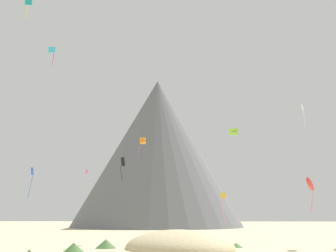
# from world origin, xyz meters

# --- Properties ---
(dune_foreground_left) EXTENTS (16.92, 18.09, 4.19)m
(dune_foreground_left) POSITION_xyz_m (2.58, 18.58, 0.00)
(dune_foreground_left) COLOR #C6B284
(dune_foreground_left) RESTS_ON ground_plane
(bush_far_right) EXTENTS (3.03, 3.03, 0.92)m
(bush_far_right) POSITION_xyz_m (-8.04, 14.70, 0.46)
(bush_far_right) COLOR #477238
(bush_far_right) RESTS_ON ground_plane
(bush_far_left) EXTENTS (1.97, 1.97, 0.54)m
(bush_far_left) POSITION_xyz_m (9.11, 21.14, 0.27)
(bush_far_left) COLOR #477238
(bush_far_left) RESTS_ON ground_plane
(bush_ridge_crest) EXTENTS (2.64, 2.64, 1.01)m
(bush_ridge_crest) POSITION_xyz_m (-5.64, 19.40, 0.51)
(bush_ridge_crest) COLOR #477238
(bush_ridge_crest) RESTS_ON ground_plane
(rock_massif) EXTENTS (67.71, 67.71, 45.76)m
(rock_massif) POSITION_xyz_m (-5.32, 99.15, 21.80)
(rock_massif) COLOR slate
(rock_massif) RESTS_ON ground_plane
(kite_lime_mid) EXTENTS (1.50, 1.50, 1.17)m
(kite_lime_mid) POSITION_xyz_m (11.13, 38.05, 16.84)
(kite_lime_mid) COLOR #8CD133
(kite_gold_low) EXTENTS (0.83, 0.52, 4.30)m
(kite_gold_low) POSITION_xyz_m (8.47, 29.68, 5.49)
(kite_gold_low) COLOR gold
(kite_blue_low) EXTENTS (0.82, 0.64, 5.88)m
(kite_blue_low) POSITION_xyz_m (-26.04, 49.63, 10.67)
(kite_blue_low) COLOR blue
(kite_teal_high) EXTENTS (0.93, 0.40, 2.93)m
(kite_teal_high) POSITION_xyz_m (-18.36, 23.61, 32.39)
(kite_teal_high) COLOR teal
(kite_black_low) EXTENTS (0.82, 0.42, 3.89)m
(kite_black_low) POSITION_xyz_m (-7.05, 39.19, 11.79)
(kite_black_low) COLOR black
(kite_pink_low) EXTENTS (0.77, 0.98, 0.94)m
(kite_pink_low) POSITION_xyz_m (-13.74, 42.51, 10.93)
(kite_pink_low) COLOR pink
(kite_white_mid) EXTENTS (1.05, 1.67, 5.07)m
(kite_white_mid) POSITION_xyz_m (27.59, 56.78, 25.34)
(kite_white_mid) COLOR white
(kite_red_low) EXTENTS (0.85, 1.77, 4.03)m
(kite_red_low) POSITION_xyz_m (17.82, 21.09, 7.13)
(kite_red_low) COLOR red
(kite_orange_mid) EXTENTS (0.82, 0.83, 0.86)m
(kite_orange_mid) POSITION_xyz_m (-2.93, 31.22, 14.28)
(kite_orange_mid) COLOR orange
(kite_cyan_high) EXTENTS (1.13, 0.17, 3.06)m
(kite_cyan_high) POSITION_xyz_m (-17.09, 30.93, 28.33)
(kite_cyan_high) COLOR #33BCDB
(kite_violet_mid) EXTENTS (0.44, 1.20, 3.05)m
(kite_violet_mid) POSITION_xyz_m (-6.67, 58.59, 17.18)
(kite_violet_mid) COLOR purple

